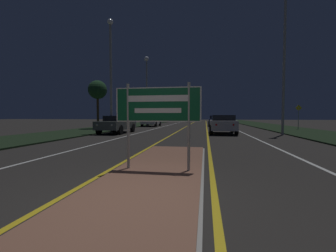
# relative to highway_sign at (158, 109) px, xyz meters

# --- Properties ---
(ground_plane) EXTENTS (160.00, 160.00, 0.00)m
(ground_plane) POSITION_rel_highway_sign_xyz_m (0.00, -1.83, -1.57)
(ground_plane) COLOR #282623
(median_island) EXTENTS (2.22, 8.19, 0.10)m
(median_island) POSITION_rel_highway_sign_xyz_m (0.00, 0.00, -1.53)
(median_island) COLOR #999993
(median_island) RESTS_ON ground_plane
(verge_left) EXTENTS (5.00, 100.00, 0.08)m
(verge_left) POSITION_rel_highway_sign_xyz_m (-9.50, 18.17, -1.53)
(verge_left) COLOR black
(verge_left) RESTS_ON ground_plane
(verge_right) EXTENTS (5.00, 100.00, 0.08)m
(verge_right) POSITION_rel_highway_sign_xyz_m (9.50, 18.17, -1.53)
(verge_right) COLOR black
(verge_right) RESTS_ON ground_plane
(centre_line_yellow_left) EXTENTS (0.12, 70.00, 0.01)m
(centre_line_yellow_left) POSITION_rel_highway_sign_xyz_m (-1.30, 23.17, -1.57)
(centre_line_yellow_left) COLOR gold
(centre_line_yellow_left) RESTS_ON ground_plane
(centre_line_yellow_right) EXTENTS (0.12, 70.00, 0.01)m
(centre_line_yellow_right) POSITION_rel_highway_sign_xyz_m (1.30, 23.17, -1.57)
(centre_line_yellow_right) COLOR gold
(centre_line_yellow_right) RESTS_ON ground_plane
(lane_line_white_left) EXTENTS (0.12, 70.00, 0.01)m
(lane_line_white_left) POSITION_rel_highway_sign_xyz_m (-4.20, 23.17, -1.57)
(lane_line_white_left) COLOR silver
(lane_line_white_left) RESTS_ON ground_plane
(lane_line_white_right) EXTENTS (0.12, 70.00, 0.01)m
(lane_line_white_right) POSITION_rel_highway_sign_xyz_m (4.20, 23.17, -1.57)
(lane_line_white_right) COLOR silver
(lane_line_white_right) RESTS_ON ground_plane
(edge_line_white_left) EXTENTS (0.10, 70.00, 0.01)m
(edge_line_white_left) POSITION_rel_highway_sign_xyz_m (-7.20, 23.17, -1.57)
(edge_line_white_left) COLOR silver
(edge_line_white_left) RESTS_ON ground_plane
(edge_line_white_right) EXTENTS (0.10, 70.00, 0.01)m
(edge_line_white_right) POSITION_rel_highway_sign_xyz_m (7.20, 23.17, -1.57)
(edge_line_white_right) COLOR silver
(edge_line_white_right) RESTS_ON ground_plane
(highway_sign) EXTENTS (2.08, 0.07, 2.08)m
(highway_sign) POSITION_rel_highway_sign_xyz_m (0.00, 0.00, 0.00)
(highway_sign) COLOR #9E9E99
(highway_sign) RESTS_ON median_island
(streetlight_left_near) EXTENTS (0.45, 0.45, 8.83)m
(streetlight_left_near) POSITION_rel_highway_sign_xyz_m (-6.13, 11.29, 3.73)
(streetlight_left_near) COLOR #9E9E99
(streetlight_left_near) RESTS_ON ground_plane
(streetlight_left_far) EXTENTS (0.59, 0.59, 9.15)m
(streetlight_left_far) POSITION_rel_highway_sign_xyz_m (-6.50, 23.50, 4.66)
(streetlight_left_far) COLOR #9E9E99
(streetlight_left_far) RESTS_ON ground_plane
(streetlight_right_near) EXTENTS (0.54, 0.54, 11.39)m
(streetlight_right_near) POSITION_rel_highway_sign_xyz_m (6.70, 12.18, 5.63)
(streetlight_right_near) COLOR #9E9E99
(streetlight_right_near) RESTS_ON ground_plane
(car_receding_0) EXTENTS (1.98, 4.31, 1.45)m
(car_receding_0) POSITION_rel_highway_sign_xyz_m (2.45, 12.54, -0.79)
(car_receding_0) COLOR #B7B7BC
(car_receding_0) RESTS_ON ground_plane
(car_receding_1) EXTENTS (1.93, 4.61, 1.43)m
(car_receding_1) POSITION_rel_highway_sign_xyz_m (2.52, 25.58, -0.81)
(car_receding_1) COLOR navy
(car_receding_1) RESTS_ON ground_plane
(car_approaching_0) EXTENTS (1.91, 4.64, 1.40)m
(car_approaching_0) POSITION_rel_highway_sign_xyz_m (-5.92, 11.94, -0.81)
(car_approaching_0) COLOR #4C514C
(car_approaching_0) RESTS_ON ground_plane
(car_approaching_1) EXTENTS (2.00, 4.39, 1.58)m
(car_approaching_1) POSITION_rel_highway_sign_xyz_m (-5.96, 23.87, -0.75)
(car_approaching_1) COLOR silver
(car_approaching_1) RESTS_ON ground_plane
(warning_sign) EXTENTS (0.60, 0.06, 2.40)m
(warning_sign) POSITION_rel_highway_sign_xyz_m (10.21, 18.69, -0.05)
(warning_sign) COLOR #9E9E99
(warning_sign) RESTS_ON verge_right
(roadside_palm_left) EXTENTS (1.91, 1.91, 4.96)m
(roadside_palm_left) POSITION_rel_highway_sign_xyz_m (-9.85, 16.44, 2.45)
(roadside_palm_left) COLOR #4C3823
(roadside_palm_left) RESTS_ON verge_left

